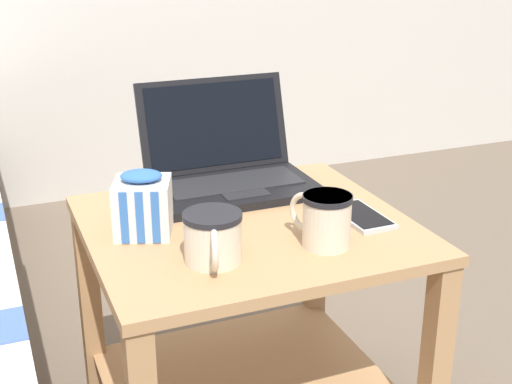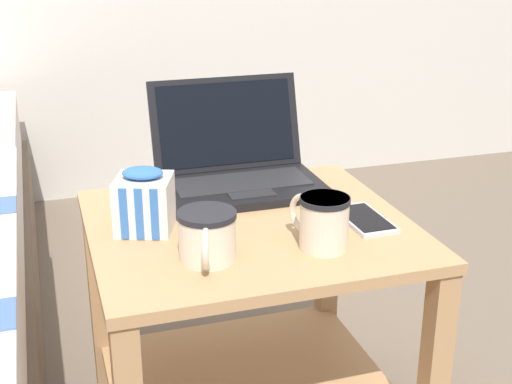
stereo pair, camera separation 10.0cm
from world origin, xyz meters
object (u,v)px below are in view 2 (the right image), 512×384
(laptop, at_px, (238,166))
(mug_front_right, at_px, (323,220))
(cell_phone, at_px, (364,219))
(mug_front_left, at_px, (207,234))
(snack_bag, at_px, (144,202))

(laptop, relative_size, mug_front_right, 2.72)
(mug_front_right, distance_m, cell_phone, 0.16)
(laptop, relative_size, cell_phone, 2.28)
(laptop, xyz_separation_m, cell_phone, (0.18, -0.27, -0.04))
(mug_front_left, height_order, mug_front_right, mug_front_right)
(laptop, height_order, snack_bag, laptop)
(snack_bag, bearing_deg, laptop, 37.35)
(laptop, xyz_separation_m, mug_front_right, (0.06, -0.35, 0.01))
(mug_front_left, relative_size, mug_front_right, 1.10)
(laptop, height_order, mug_front_right, laptop)
(mug_front_right, xyz_separation_m, snack_bag, (-0.29, 0.18, 0.00))
(mug_front_right, relative_size, snack_bag, 0.97)
(mug_front_right, bearing_deg, snack_bag, 148.85)
(laptop, distance_m, mug_front_right, 0.36)
(mug_front_left, height_order, cell_phone, mug_front_left)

